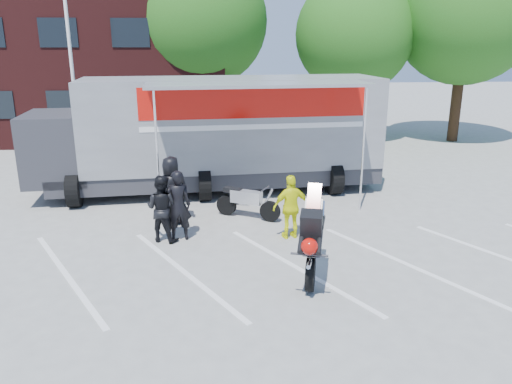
{
  "coord_description": "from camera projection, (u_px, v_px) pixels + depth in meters",
  "views": [
    {
      "loc": [
        -1.45,
        -8.65,
        4.64
      ],
      "look_at": [
        -0.56,
        2.37,
        1.3
      ],
      "focal_mm": 35.0,
      "sensor_mm": 36.0,
      "label": 1
    }
  ],
  "objects": [
    {
      "name": "ground",
      "position": [
        295.0,
        290.0,
        9.71
      ],
      "size": [
        100.0,
        100.0,
        0.0
      ],
      "primitive_type": "plane",
      "color": "#A0A09B",
      "rests_on": "ground"
    },
    {
      "name": "parking_bay_lines",
      "position": [
        287.0,
        268.0,
        10.66
      ],
      "size": [
        18.09,
        13.33,
        0.01
      ],
      "primitive_type": "cube",
      "rotation": [
        0.0,
        0.0,
        0.52
      ],
      "color": "white",
      "rests_on": "ground"
    },
    {
      "name": "office_building",
      "position": [
        45.0,
        65.0,
        25.1
      ],
      "size": [
        18.0,
        8.0,
        7.0
      ],
      "primitive_type": "cube",
      "color": "#3F1414",
      "rests_on": "ground"
    },
    {
      "name": "flagpole",
      "position": [
        75.0,
        29.0,
        17.3
      ],
      "size": [
        1.61,
        0.12,
        8.0
      ],
      "color": "white",
      "rests_on": "ground"
    },
    {
      "name": "tree_left",
      "position": [
        202.0,
        21.0,
        23.21
      ],
      "size": [
        6.12,
        6.12,
        8.64
      ],
      "color": "#382314",
      "rests_on": "ground"
    },
    {
      "name": "tree_mid",
      "position": [
        354.0,
        35.0,
        22.97
      ],
      "size": [
        5.44,
        5.44,
        7.68
      ],
      "color": "#382314",
      "rests_on": "ground"
    },
    {
      "name": "tree_right",
      "position": [
        466.0,
        13.0,
        22.61
      ],
      "size": [
        6.46,
        6.46,
        9.12
      ],
      "color": "#382314",
      "rests_on": "ground"
    },
    {
      "name": "transporter_truck",
      "position": [
        218.0,
        190.0,
        16.31
      ],
      "size": [
        11.65,
        6.34,
        3.57
      ],
      "primitive_type": null,
      "rotation": [
        0.0,
        0.0,
        0.08
      ],
      "color": "gray",
      "rests_on": "ground"
    },
    {
      "name": "parked_motorcycle",
      "position": [
        248.0,
        218.0,
        13.68
      ],
      "size": [
        1.98,
        1.48,
        1.0
      ],
      "primitive_type": null,
      "rotation": [
        0.0,
        0.0,
        1.07
      ],
      "color": "silver",
      "rests_on": "ground"
    },
    {
      "name": "stunt_bike_rider",
      "position": [
        312.0,
        275.0,
        10.33
      ],
      "size": [
        1.32,
        2.02,
        2.18
      ],
      "primitive_type": null,
      "rotation": [
        0.0,
        0.0,
        -0.26
      ],
      "color": "black",
      "rests_on": "ground"
    },
    {
      "name": "spectator_leather_a",
      "position": [
        172.0,
        190.0,
        13.03
      ],
      "size": [
        0.94,
        0.66,
        1.82
      ],
      "primitive_type": "imported",
      "rotation": [
        0.0,
        0.0,
        3.23
      ],
      "color": "black",
      "rests_on": "ground"
    },
    {
      "name": "spectator_leather_b",
      "position": [
        178.0,
        206.0,
        11.96
      ],
      "size": [
        0.69,
        0.51,
        1.74
      ],
      "primitive_type": "imported",
      "rotation": [
        0.0,
        0.0,
        3.29
      ],
      "color": "black",
      "rests_on": "ground"
    },
    {
      "name": "spectator_leather_c",
      "position": [
        162.0,
        208.0,
        11.91
      ],
      "size": [
        0.97,
        0.88,
        1.64
      ],
      "primitive_type": "imported",
      "rotation": [
        0.0,
        0.0,
        2.76
      ],
      "color": "black",
      "rests_on": "ground"
    },
    {
      "name": "spectator_hivis",
      "position": [
        291.0,
        207.0,
        12.09
      ],
      "size": [
        0.99,
        0.57,
        1.59
      ],
      "primitive_type": "imported",
      "rotation": [
        0.0,
        0.0,
        3.35
      ],
      "color": "#F8FF0D",
      "rests_on": "ground"
    }
  ]
}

